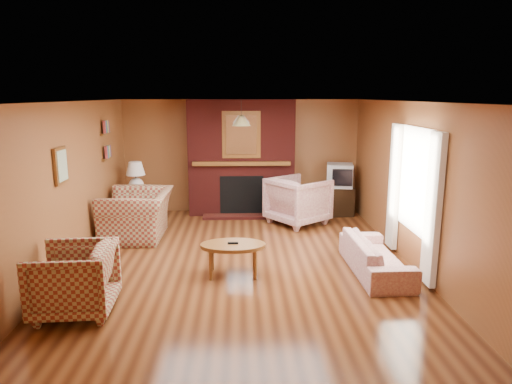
{
  "coord_description": "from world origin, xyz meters",
  "views": [
    {
      "loc": [
        -0.02,
        -6.52,
        2.49
      ],
      "look_at": [
        0.22,
        0.6,
        0.97
      ],
      "focal_mm": 32.0,
      "sensor_mm": 36.0,
      "label": 1
    }
  ],
  "objects_px": {
    "plaid_loveseat": "(137,215)",
    "side_table": "(137,207)",
    "table_lamp": "(136,176)",
    "fireplace": "(241,159)",
    "floral_sofa": "(376,256)",
    "tv_stand": "(339,201)",
    "floral_armchair": "(298,201)",
    "crt_tv": "(340,175)",
    "coffee_table": "(233,248)",
    "plaid_armchair": "(74,280)"
  },
  "relations": [
    {
      "from": "plaid_loveseat",
      "to": "side_table",
      "type": "bearing_deg",
      "value": -167.08
    },
    {
      "from": "table_lamp",
      "to": "fireplace",
      "type": "bearing_deg",
      "value": 14.29
    },
    {
      "from": "floral_sofa",
      "to": "tv_stand",
      "type": "distance_m",
      "value": 3.22
    },
    {
      "from": "floral_armchair",
      "to": "side_table",
      "type": "height_order",
      "value": "floral_armchair"
    },
    {
      "from": "floral_armchair",
      "to": "table_lamp",
      "type": "distance_m",
      "value": 3.25
    },
    {
      "from": "side_table",
      "to": "crt_tv",
      "type": "relative_size",
      "value": 0.95
    },
    {
      "from": "fireplace",
      "to": "plaid_loveseat",
      "type": "bearing_deg",
      "value": -138.25
    },
    {
      "from": "plaid_loveseat",
      "to": "coffee_table",
      "type": "xyz_separation_m",
      "value": [
        1.72,
        -1.78,
        -0.02
      ]
    },
    {
      "from": "crt_tv",
      "to": "fireplace",
      "type": "bearing_deg",
      "value": 174.7
    },
    {
      "from": "floral_armchair",
      "to": "crt_tv",
      "type": "relative_size",
      "value": 1.66
    },
    {
      "from": "plaid_armchair",
      "to": "coffee_table",
      "type": "relative_size",
      "value": 0.98
    },
    {
      "from": "plaid_loveseat",
      "to": "floral_armchair",
      "type": "relative_size",
      "value": 1.28
    },
    {
      "from": "floral_sofa",
      "to": "tv_stand",
      "type": "xyz_separation_m",
      "value": [
        0.15,
        3.22,
        0.06
      ]
    },
    {
      "from": "floral_armchair",
      "to": "coffee_table",
      "type": "relative_size",
      "value": 1.11
    },
    {
      "from": "coffee_table",
      "to": "side_table",
      "type": "relative_size",
      "value": 1.56
    },
    {
      "from": "fireplace",
      "to": "table_lamp",
      "type": "bearing_deg",
      "value": -165.71
    },
    {
      "from": "plaid_armchair",
      "to": "crt_tv",
      "type": "distance_m",
      "value": 5.91
    },
    {
      "from": "plaid_armchair",
      "to": "coffee_table",
      "type": "height_order",
      "value": "plaid_armchair"
    },
    {
      "from": "coffee_table",
      "to": "tv_stand",
      "type": "distance_m",
      "value": 3.92
    },
    {
      "from": "fireplace",
      "to": "table_lamp",
      "type": "height_order",
      "value": "fireplace"
    },
    {
      "from": "fireplace",
      "to": "tv_stand",
      "type": "distance_m",
      "value": 2.24
    },
    {
      "from": "coffee_table",
      "to": "table_lamp",
      "type": "bearing_deg",
      "value": 124.13
    },
    {
      "from": "plaid_loveseat",
      "to": "floral_armchair",
      "type": "height_order",
      "value": "floral_armchair"
    },
    {
      "from": "plaid_armchair",
      "to": "floral_armchair",
      "type": "xyz_separation_m",
      "value": [
        3.06,
        3.69,
        0.06
      ]
    },
    {
      "from": "plaid_armchair",
      "to": "side_table",
      "type": "height_order",
      "value": "plaid_armchair"
    },
    {
      "from": "coffee_table",
      "to": "table_lamp",
      "type": "relative_size",
      "value": 1.47
    },
    {
      "from": "table_lamp",
      "to": "tv_stand",
      "type": "bearing_deg",
      "value": 4.82
    },
    {
      "from": "plaid_loveseat",
      "to": "tv_stand",
      "type": "height_order",
      "value": "plaid_loveseat"
    },
    {
      "from": "floral_sofa",
      "to": "crt_tv",
      "type": "relative_size",
      "value": 2.75
    },
    {
      "from": "crt_tv",
      "to": "plaid_armchair",
      "type": "bearing_deg",
      "value": -132.73
    },
    {
      "from": "crt_tv",
      "to": "tv_stand",
      "type": "bearing_deg",
      "value": 90.0
    },
    {
      "from": "side_table",
      "to": "crt_tv",
      "type": "height_order",
      "value": "crt_tv"
    },
    {
      "from": "tv_stand",
      "to": "floral_armchair",
      "type": "bearing_deg",
      "value": -149.28
    },
    {
      "from": "floral_sofa",
      "to": "coffee_table",
      "type": "relative_size",
      "value": 1.84
    },
    {
      "from": "table_lamp",
      "to": "tv_stand",
      "type": "relative_size",
      "value": 1.03
    },
    {
      "from": "plaid_loveseat",
      "to": "plaid_armchair",
      "type": "bearing_deg",
      "value": -1.7
    },
    {
      "from": "fireplace",
      "to": "tv_stand",
      "type": "xyz_separation_m",
      "value": [
        2.05,
        -0.18,
        -0.88
      ]
    },
    {
      "from": "plaid_armchair",
      "to": "side_table",
      "type": "relative_size",
      "value": 1.53
    },
    {
      "from": "plaid_armchair",
      "to": "table_lamp",
      "type": "bearing_deg",
      "value": 178.89
    },
    {
      "from": "coffee_table",
      "to": "crt_tv",
      "type": "distance_m",
      "value": 3.94
    },
    {
      "from": "plaid_armchair",
      "to": "side_table",
      "type": "bearing_deg",
      "value": 178.89
    },
    {
      "from": "plaid_armchair",
      "to": "coffee_table",
      "type": "bearing_deg",
      "value": 117.57
    },
    {
      "from": "fireplace",
      "to": "tv_stand",
      "type": "relative_size",
      "value": 3.99
    },
    {
      "from": "fireplace",
      "to": "plaid_armchair",
      "type": "xyz_separation_m",
      "value": [
        -1.95,
        -4.52,
        -0.78
      ]
    },
    {
      "from": "fireplace",
      "to": "plaid_armchair",
      "type": "relative_size",
      "value": 2.69
    },
    {
      "from": "floral_armchair",
      "to": "tv_stand",
      "type": "bearing_deg",
      "value": -92.36
    },
    {
      "from": "plaid_loveseat",
      "to": "plaid_armchair",
      "type": "relative_size",
      "value": 1.45
    },
    {
      "from": "fireplace",
      "to": "floral_armchair",
      "type": "relative_size",
      "value": 2.37
    },
    {
      "from": "coffee_table",
      "to": "tv_stand",
      "type": "xyz_separation_m",
      "value": [
        2.18,
        3.25,
        -0.1
      ]
    },
    {
      "from": "plaid_armchair",
      "to": "side_table",
      "type": "xyz_separation_m",
      "value": [
        -0.15,
        3.99,
        -0.11
      ]
    }
  ]
}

